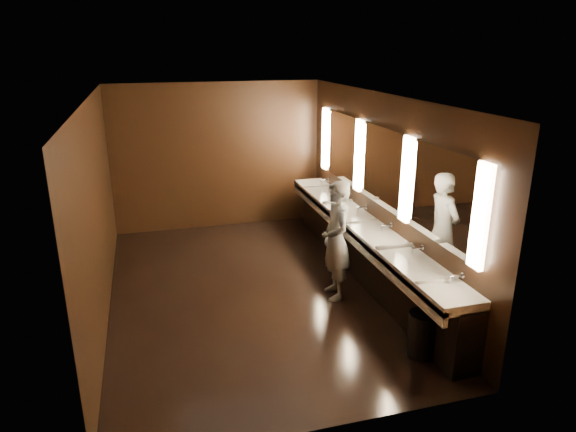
% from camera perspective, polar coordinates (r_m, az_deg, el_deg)
% --- Properties ---
extents(floor, '(6.00, 6.00, 0.00)m').
position_cam_1_polar(floor, '(7.68, -4.06, -8.25)').
color(floor, black).
rests_on(floor, ground).
extents(ceiling, '(4.00, 6.00, 0.02)m').
position_cam_1_polar(ceiling, '(6.89, -4.60, 13.03)').
color(ceiling, '#2D2D2B').
rests_on(ceiling, wall_back).
extents(wall_back, '(4.00, 0.02, 2.80)m').
position_cam_1_polar(wall_back, '(10.03, -7.79, 6.56)').
color(wall_back, black).
rests_on(wall_back, floor).
extents(wall_front, '(4.00, 0.02, 2.80)m').
position_cam_1_polar(wall_front, '(4.46, 3.57, -8.98)').
color(wall_front, black).
rests_on(wall_front, floor).
extents(wall_left, '(0.02, 6.00, 2.80)m').
position_cam_1_polar(wall_left, '(7.06, -20.41, 0.42)').
color(wall_left, black).
rests_on(wall_left, floor).
extents(wall_right, '(0.02, 6.00, 2.80)m').
position_cam_1_polar(wall_right, '(7.78, 10.28, 2.93)').
color(wall_right, black).
rests_on(wall_right, floor).
extents(sink_counter, '(0.55, 5.40, 1.01)m').
position_cam_1_polar(sink_counter, '(7.99, 8.57, -3.42)').
color(sink_counter, black).
rests_on(sink_counter, floor).
extents(mirror_band, '(0.06, 5.03, 1.15)m').
position_cam_1_polar(mirror_band, '(7.69, 10.30, 5.43)').
color(mirror_band, '#FFE1B2').
rests_on(mirror_band, wall_right).
extents(person, '(0.44, 0.65, 1.71)m').
position_cam_1_polar(person, '(7.20, 5.36, -2.71)').
color(person, '#84A9C6').
rests_on(person, floor).
extents(trash_bin, '(0.37, 0.37, 0.54)m').
position_cam_1_polar(trash_bin, '(6.29, 14.73, -12.59)').
color(trash_bin, black).
rests_on(trash_bin, floor).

